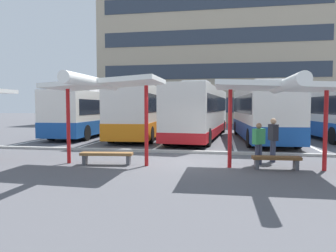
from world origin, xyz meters
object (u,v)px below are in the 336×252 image
waiting_passenger_1 (259,141)px  waiting_passenger_3 (273,137)px  coach_bus_2 (200,112)px  coach_bus_3 (261,114)px  coach_bus_4 (325,113)px  coach_bus_0 (94,114)px  bench_1 (107,155)px  waiting_shelter_2 (279,88)px  waiting_shelter_1 (103,86)px  bench_2 (276,160)px  coach_bus_1 (143,112)px

waiting_passenger_1 → waiting_passenger_3: (0.61, 0.67, 0.11)m
coach_bus_2 → coach_bus_3: coach_bus_2 is taller
coach_bus_3 → coach_bus_4: 5.01m
coach_bus_0 → bench_1: bearing=-64.8°
waiting_passenger_1 → waiting_passenger_3: waiting_passenger_3 is taller
coach_bus_0 → coach_bus_3: bearing=-9.3°
coach_bus_3 → waiting_passenger_1: (-1.11, -8.71, -0.83)m
waiting_passenger_1 → coach_bus_0: bearing=135.9°
coach_bus_4 → waiting_shelter_2: (-5.08, -12.04, 1.07)m
coach_bus_3 → waiting_shelter_2: 9.84m
waiting_shelter_1 → waiting_passenger_3: size_ratio=2.56×
waiting_shelter_1 → bench_2: waiting_shelter_1 is taller
coach_bus_0 → coach_bus_2: 8.30m
waiting_shelter_1 → coach_bus_3: bearing=56.2°
coach_bus_3 → waiting_passenger_1: bearing=-97.3°
coach_bus_0 → bench_1: size_ratio=6.16×
waiting_passenger_1 → coach_bus_1: bearing=126.8°
coach_bus_1 → waiting_passenger_1: (6.77, -9.04, -0.87)m
coach_bus_2 → coach_bus_0: bearing=172.4°
coach_bus_2 → bench_2: 11.06m
coach_bus_2 → waiting_shelter_2: 11.20m
waiting_shelter_1 → waiting_passenger_1: 6.01m
bench_1 → waiting_passenger_1: waiting_passenger_1 is taller
waiting_passenger_1 → coach_bus_4: bearing=63.1°
coach_bus_3 → bench_2: 9.68m
coach_bus_0 → bench_2: (11.53, -11.55, -1.26)m
coach_bus_1 → bench_2: 12.35m
coach_bus_1 → bench_1: size_ratio=5.24×
bench_1 → bench_2: bearing=1.3°
waiting_shelter_1 → coach_bus_4: bearing=47.7°
coach_bus_2 → bench_1: bearing=-104.4°
bench_1 → waiting_passenger_1: size_ratio=1.28×
bench_1 → waiting_passenger_3: 6.39m
coach_bus_3 → bench_2: coach_bus_3 is taller
coach_bus_0 → waiting_passenger_1: 15.39m
coach_bus_1 → coach_bus_2: (3.95, 0.56, 0.03)m
coach_bus_1 → coach_bus_3: size_ratio=0.93×
bench_1 → bench_2: (6.02, 0.13, -0.01)m
waiting_shelter_1 → waiting_passenger_3: 6.70m
waiting_passenger_1 → waiting_shelter_1: bearing=-167.5°
coach_bus_1 → coach_bus_4: bearing=9.0°
coach_bus_1 → waiting_passenger_1: coach_bus_1 is taller
coach_bus_0 → bench_2: size_ratio=7.44×
coach_bus_1 → bench_1: (1.24, -10.02, -1.40)m
waiting_passenger_3 → bench_2: bearing=-94.4°
coach_bus_0 → waiting_passenger_3: (11.65, -10.03, -0.62)m
coach_bus_0 → waiting_shelter_2: bearing=-45.5°
coach_bus_2 → waiting_shelter_1: size_ratio=2.94×
waiting_shelter_2 → waiting_passenger_1: (-0.49, 1.05, -1.88)m
waiting_shelter_2 → bench_2: (0.00, 0.20, -2.42)m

